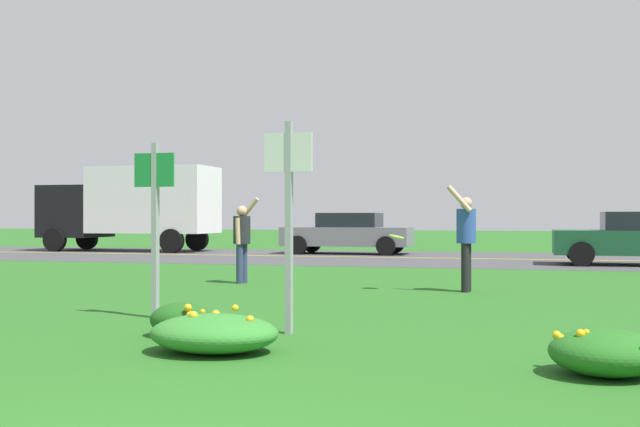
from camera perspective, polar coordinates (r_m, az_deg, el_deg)
The scene contains 13 objects.
ground_plane at distance 13.97m, azimuth 7.45°, elevation -5.65°, with size 120.00×120.00×0.00m, color #26601E.
highway_strip at distance 24.58m, azimuth 10.81°, elevation -3.30°, with size 120.00×9.31×0.01m, color #424244.
highway_center_stripe at distance 24.58m, azimuth 10.81°, elevation -3.29°, with size 120.00×0.16×0.00m, color yellow.
daylily_clump_front_center at distance 8.72m, azimuth -10.20°, elevation -7.70°, with size 0.71×0.59×0.39m.
daylily_clump_mid_left at distance 6.91m, azimuth 20.35°, elevation -9.60°, with size 0.93×0.91×0.40m.
daylily_clump_front_right at distance 7.65m, azimuth -7.82°, elevation -8.76°, with size 1.28×1.06×0.42m.
sign_post_near_path at distance 10.30m, azimuth -12.10°, elevation 0.16°, with size 0.56×0.10×2.28m.
sign_post_by_roadside at distance 8.70m, azimuth -2.33°, elevation 0.67°, with size 0.56×0.10×2.40m.
person_thrower_dark_shirt at distance 15.38m, azimuth -5.79°, elevation -1.72°, with size 0.48×0.51×1.71m.
person_catcher_blue_shirt at distance 13.78m, azimuth 10.73°, elevation -1.55°, with size 0.50×0.51×1.87m.
frisbee_lime at distance 13.92m, azimuth 5.69°, elevation -1.73°, with size 0.28×0.28×0.09m.
car_gray_center_right at distance 27.29m, azimuth 2.07°, elevation -1.45°, with size 4.50×2.00×1.45m.
box_truck_black at distance 30.35m, azimuth -13.69°, elevation 0.69°, with size 6.70×2.46×3.20m.
Camera 1 is at (1.87, -3.09, 1.32)m, focal length 43.32 mm.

